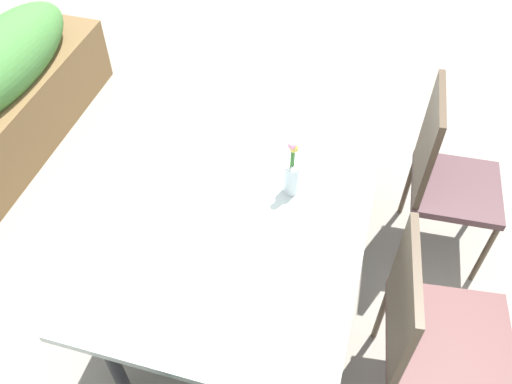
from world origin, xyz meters
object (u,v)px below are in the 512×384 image
(dining_table, at_px, (256,183))
(chair_near_right, at_px, (444,172))
(chair_near_left, at_px, (431,330))
(flower_vase, at_px, (292,173))

(dining_table, distance_m, chair_near_right, 0.93)
(dining_table, relative_size, chair_near_right, 1.90)
(chair_near_left, relative_size, flower_vase, 3.21)
(chair_near_right, distance_m, flower_vase, 0.86)
(dining_table, xyz_separation_m, flower_vase, (-0.05, -0.17, 0.16))
(dining_table, relative_size, chair_near_left, 2.01)
(dining_table, bearing_deg, chair_near_right, -63.16)
(chair_near_right, relative_size, flower_vase, 3.40)
(dining_table, height_order, flower_vase, flower_vase)
(chair_near_left, bearing_deg, chair_near_right, 173.24)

